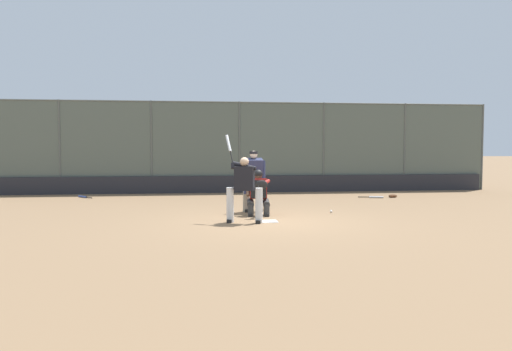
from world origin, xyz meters
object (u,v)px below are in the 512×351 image
object	(u,v)px
batter_at_plate	(244,187)
catcher_behind_plate	(258,192)
spare_bat_near_backstop	(374,197)
umpire_home	(253,179)
fielding_glove_on_dirt	(393,196)
spare_bat_by_padding	(83,197)
baseball_loose	(331,211)

from	to	relation	value
batter_at_plate	catcher_behind_plate	distance (m)	1.30
spare_bat_near_backstop	umpire_home	bearing A→B (deg)	-131.55
catcher_behind_plate	umpire_home	size ratio (longest dim) A/B	0.71
umpire_home	fielding_glove_on_dirt	world-z (taller)	umpire_home
spare_bat_near_backstop	fielding_glove_on_dirt	world-z (taller)	fielding_glove_on_dirt
umpire_home	spare_bat_by_padding	size ratio (longest dim) A/B	2.40
batter_at_plate	baseball_loose	distance (m)	3.05
spare_bat_near_backstop	fielding_glove_on_dirt	distance (m)	0.72
batter_at_plate	umpire_home	size ratio (longest dim) A/B	1.24
fielding_glove_on_dirt	baseball_loose	distance (m)	4.95
batter_at_plate	spare_bat_by_padding	world-z (taller)	batter_at_plate
batter_at_plate	spare_bat_by_padding	xyz separation A→B (m)	(5.05, -6.46, -0.81)
umpire_home	spare_bat_by_padding	distance (m)	7.17
spare_bat_by_padding	catcher_behind_plate	bearing A→B (deg)	-174.71
fielding_glove_on_dirt	baseball_loose	bearing A→B (deg)	48.65
umpire_home	baseball_loose	distance (m)	2.29
batter_at_plate	catcher_behind_plate	bearing A→B (deg)	-95.57
spare_bat_by_padding	baseball_loose	distance (m)	9.05
spare_bat_near_backstop	fielding_glove_on_dirt	size ratio (longest dim) A/B	2.74
batter_at_plate	umpire_home	bearing A→B (deg)	-86.16
catcher_behind_plate	spare_bat_near_backstop	world-z (taller)	catcher_behind_plate
umpire_home	spare_bat_by_padding	xyz separation A→B (m)	(5.50, -4.52, -0.87)
catcher_behind_plate	umpire_home	xyz separation A→B (m)	(0.04, -0.75, 0.28)
catcher_behind_plate	umpire_home	world-z (taller)	umpire_home
batter_at_plate	spare_bat_near_backstop	size ratio (longest dim) A/B	2.44
baseball_loose	spare_bat_near_backstop	bearing A→B (deg)	-125.22
umpire_home	spare_bat_near_backstop	bearing A→B (deg)	-152.27
catcher_behind_plate	spare_bat_by_padding	bearing A→B (deg)	-38.70
umpire_home	spare_bat_near_backstop	world-z (taller)	umpire_home
baseball_loose	catcher_behind_plate	bearing A→B (deg)	8.76
catcher_behind_plate	batter_at_plate	bearing A→B (deg)	72.39
spare_bat_by_padding	baseball_loose	world-z (taller)	baseball_loose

